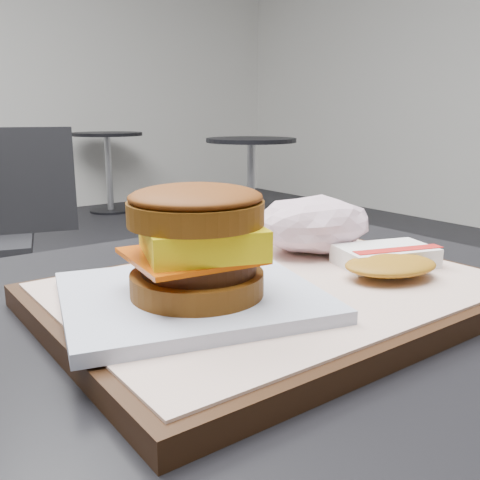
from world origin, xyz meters
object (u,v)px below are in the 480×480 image
hash_brown (387,260)px  crumpled_wrapper (314,224)px  serving_tray (277,294)px  breakfast_sandwich (195,255)px

hash_brown → crumpled_wrapper: bearing=92.0°
serving_tray → hash_brown: size_ratio=2.90×
crumpled_wrapper → serving_tray: bearing=-148.6°
hash_brown → crumpled_wrapper: 0.10m
breakfast_sandwich → hash_brown: bearing=-8.3°
crumpled_wrapper → breakfast_sandwich: bearing=-160.4°
breakfast_sandwich → crumpled_wrapper: bearing=19.6°
hash_brown → crumpled_wrapper: (-0.00, 0.09, 0.02)m
hash_brown → breakfast_sandwich: bearing=171.7°
serving_tray → breakfast_sandwich: size_ratio=1.67×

